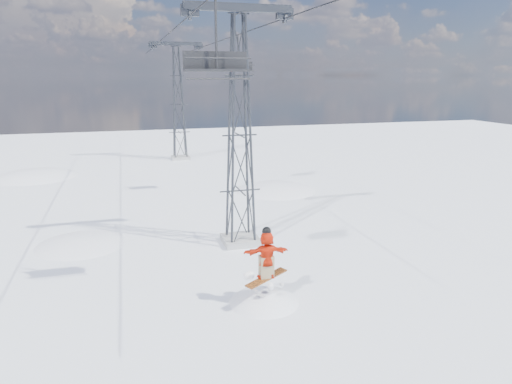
{
  "coord_description": "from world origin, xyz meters",
  "views": [
    {
      "loc": [
        -4.51,
        -13.26,
        8.28
      ],
      "look_at": [
        0.41,
        3.79,
        3.74
      ],
      "focal_mm": 32.0,
      "sensor_mm": 36.0,
      "label": 1
    }
  ],
  "objects_px": {
    "lift_tower_near": "(240,136)",
    "snowboarder_jump": "(264,340)",
    "lift_tower_far": "(178,105)",
    "lift_chair_near": "(216,63)"
  },
  "relations": [
    {
      "from": "lift_tower_far",
      "to": "lift_tower_near",
      "type": "bearing_deg",
      "value": -90.0
    },
    {
      "from": "snowboarder_jump",
      "to": "lift_tower_far",
      "type": "bearing_deg",
      "value": 88.73
    },
    {
      "from": "lift_tower_near",
      "to": "snowboarder_jump",
      "type": "xyz_separation_m",
      "value": [
        -0.69,
        -6.34,
        -7.08
      ]
    },
    {
      "from": "lift_tower_near",
      "to": "lift_tower_far",
      "type": "distance_m",
      "value": 25.0
    },
    {
      "from": "lift_tower_far",
      "to": "snowboarder_jump",
      "type": "height_order",
      "value": "lift_tower_far"
    },
    {
      "from": "snowboarder_jump",
      "to": "lift_chair_near",
      "type": "distance_m",
      "value": 10.43
    },
    {
      "from": "lift_tower_near",
      "to": "lift_chair_near",
      "type": "xyz_separation_m",
      "value": [
        -2.2,
        -5.66,
        3.22
      ]
    },
    {
      "from": "lift_tower_far",
      "to": "snowboarder_jump",
      "type": "xyz_separation_m",
      "value": [
        -0.69,
        -31.34,
        -7.08
      ]
    },
    {
      "from": "lift_tower_near",
      "to": "lift_tower_far",
      "type": "bearing_deg",
      "value": 90.0
    },
    {
      "from": "lift_tower_near",
      "to": "snowboarder_jump",
      "type": "height_order",
      "value": "lift_tower_near"
    }
  ]
}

